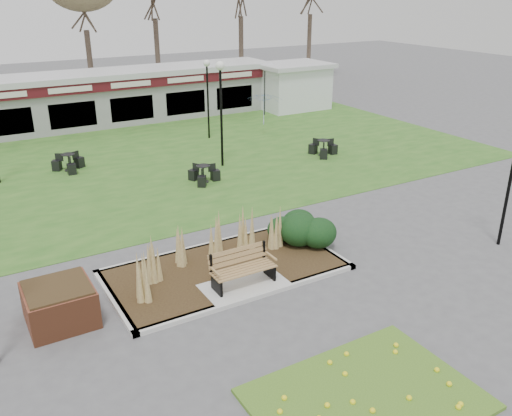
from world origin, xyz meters
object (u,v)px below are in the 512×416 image
bistro_set_a (69,165)px  lamp_post_far_right (221,91)px  park_bench (242,267)px  brick_planter (60,304)px  food_pavilion (66,101)px  patio_umbrella (264,109)px  bistro_set_c (323,150)px  bistro_set_d (204,177)px  lamp_post_mid_right (207,82)px  service_hut (293,85)px

bistro_set_a → lamp_post_far_right: bearing=-24.2°
park_bench → brick_planter: park_bench is taller
park_bench → lamp_post_far_right: (4.22, 9.38, 2.66)m
food_pavilion → park_bench: bearing=-90.0°
patio_umbrella → bistro_set_a: bearing=-175.9°
park_bench → brick_planter: bearing=170.3°
lamp_post_far_right → food_pavilion: bearing=112.2°
bistro_set_c → bistro_set_d: 6.35m
lamp_post_mid_right → patio_umbrella: (2.66, -1.09, -1.46)m
park_bench → service_hut: service_hut is taller
lamp_post_mid_right → bistro_set_c: lamp_post_mid_right is taller
bistro_set_a → bistro_set_c: bistro_set_a is taller
food_pavilion → service_hut: food_pavilion is taller
service_hut → bistro_set_d: bearing=-137.7°
brick_planter → park_bench: bearing=-9.7°
patio_umbrella → food_pavilion: bearing=140.3°
service_hut → lamp_post_far_right: lamp_post_far_right is taller
bistro_set_c → bistro_set_a: bearing=161.1°
bistro_set_c → service_hut: bearing=63.9°
lamp_post_mid_right → bistro_set_d: size_ratio=3.00×
food_pavilion → lamp_post_mid_right: lamp_post_mid_right is taller
lamp_post_mid_right → food_pavilion: bearing=134.3°
lamp_post_mid_right → lamp_post_far_right: (-1.51, -4.46, 0.38)m
lamp_post_far_right → lamp_post_mid_right: bearing=71.3°
lamp_post_mid_right → bistro_set_a: size_ratio=2.87×
brick_planter → food_pavilion: size_ratio=0.06×
brick_planter → food_pavilion: bearing=76.9°
lamp_post_mid_right → service_hut: bearing=26.7°
patio_umbrella → service_hut: bearing=44.4°
brick_planter → food_pavilion: (4.40, 18.96, 1.00)m
food_pavilion → bistro_set_c: bearing=-51.8°
brick_planter → bistro_set_d: bearing=45.4°
brick_planter → bistro_set_d: 9.96m
service_hut → bistro_set_a: size_ratio=3.20×
brick_planter → lamp_post_far_right: size_ratio=0.34×
brick_planter → lamp_post_far_right: (8.62, 8.63, 2.77)m
bistro_set_a → bistro_set_d: size_ratio=1.05×
bistro_set_d → patio_umbrella: patio_umbrella is taller
bistro_set_d → patio_umbrella: (5.79, 4.91, 1.16)m
brick_planter → patio_umbrella: (12.79, 12.00, 0.94)m
park_bench → lamp_post_mid_right: 15.15m
park_bench → brick_planter: size_ratio=1.13×
park_bench → bistro_set_d: bearing=71.7°
patio_umbrella → lamp_post_mid_right: bearing=157.8°
brick_planter → lamp_post_far_right: 12.50m
bistro_set_d → patio_umbrella: 7.68m
bistro_set_c → bistro_set_d: bistro_set_c is taller
food_pavilion → bistro_set_a: (-1.69, -7.68, -1.21)m
brick_planter → bistro_set_a: size_ratio=1.09×
food_pavilion → lamp_post_mid_right: 8.32m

